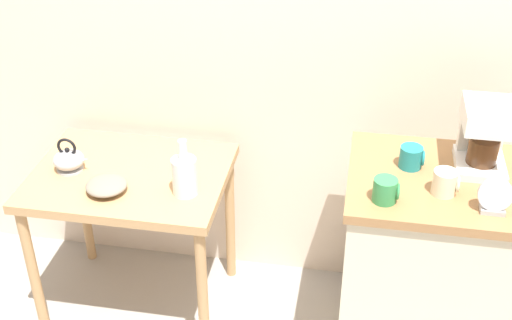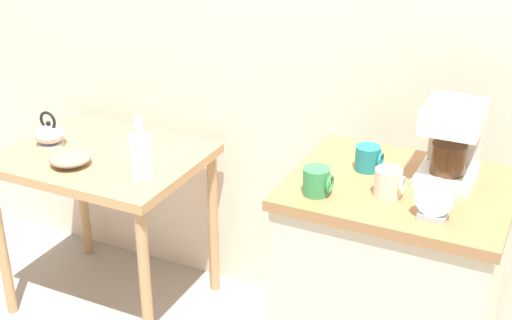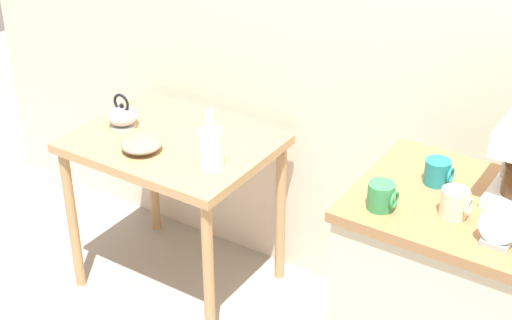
{
  "view_description": "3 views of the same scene",
  "coord_description": "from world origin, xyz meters",
  "px_view_note": "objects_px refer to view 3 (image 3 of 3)",
  "views": [
    {
      "loc": [
        0.23,
        -2.19,
        2.26
      ],
      "look_at": [
        -0.15,
        -0.02,
        0.88
      ],
      "focal_mm": 48.02,
      "sensor_mm": 36.0,
      "label": 1
    },
    {
      "loc": [
        0.99,
        -2.03,
        1.89
      ],
      "look_at": [
        0.06,
        -0.07,
        0.89
      ],
      "focal_mm": 48.8,
      "sensor_mm": 36.0,
      "label": 2
    },
    {
      "loc": [
        1.08,
        -2.08,
        2.17
      ],
      "look_at": [
        -0.24,
        -0.03,
        0.79
      ],
      "focal_mm": 53.17,
      "sensor_mm": 36.0,
      "label": 3
    }
  ],
  "objects_px": {
    "mug_tall_green": "(382,196)",
    "mug_dark_teal": "(438,172)",
    "table_clock": "(498,229)",
    "bowl_stoneware": "(141,144)",
    "mug_small_cream": "(455,203)",
    "glass_carafe_vase": "(211,148)",
    "teakettle": "(123,116)"
  },
  "relations": [
    {
      "from": "mug_tall_green",
      "to": "mug_dark_teal",
      "type": "distance_m",
      "value": 0.25
    },
    {
      "from": "mug_dark_teal",
      "to": "table_clock",
      "type": "distance_m",
      "value": 0.36
    },
    {
      "from": "bowl_stoneware",
      "to": "table_clock",
      "type": "relative_size",
      "value": 1.28
    },
    {
      "from": "mug_small_cream",
      "to": "bowl_stoneware",
      "type": "bearing_deg",
      "value": 178.91
    },
    {
      "from": "mug_tall_green",
      "to": "table_clock",
      "type": "relative_size",
      "value": 0.72
    },
    {
      "from": "glass_carafe_vase",
      "to": "table_clock",
      "type": "height_order",
      "value": "table_clock"
    },
    {
      "from": "bowl_stoneware",
      "to": "mug_tall_green",
      "type": "bearing_deg",
      "value": -5.68
    },
    {
      "from": "mug_tall_green",
      "to": "mug_dark_teal",
      "type": "bearing_deg",
      "value": 69.04
    },
    {
      "from": "mug_tall_green",
      "to": "table_clock",
      "type": "bearing_deg",
      "value": 0.03
    },
    {
      "from": "mug_small_cream",
      "to": "mug_dark_teal",
      "type": "bearing_deg",
      "value": 125.97
    },
    {
      "from": "mug_dark_teal",
      "to": "table_clock",
      "type": "xyz_separation_m",
      "value": [
        0.27,
        -0.24,
        0.01
      ]
    },
    {
      "from": "bowl_stoneware",
      "to": "teakettle",
      "type": "height_order",
      "value": "teakettle"
    },
    {
      "from": "mug_tall_green",
      "to": "teakettle",
      "type": "bearing_deg",
      "value": 169.67
    },
    {
      "from": "bowl_stoneware",
      "to": "mug_dark_teal",
      "type": "height_order",
      "value": "mug_dark_teal"
    },
    {
      "from": "teakettle",
      "to": "mug_tall_green",
      "type": "distance_m",
      "value": 1.31
    },
    {
      "from": "bowl_stoneware",
      "to": "glass_carafe_vase",
      "type": "relative_size",
      "value": 0.68
    },
    {
      "from": "mug_tall_green",
      "to": "glass_carafe_vase",
      "type": "bearing_deg",
      "value": 168.78
    },
    {
      "from": "teakettle",
      "to": "mug_small_cream",
      "type": "distance_m",
      "value": 1.49
    },
    {
      "from": "teakettle",
      "to": "mug_tall_green",
      "type": "xyz_separation_m",
      "value": [
        1.27,
        -0.23,
        0.16
      ]
    },
    {
      "from": "teakettle",
      "to": "mug_dark_teal",
      "type": "distance_m",
      "value": 1.37
    },
    {
      "from": "teakettle",
      "to": "table_clock",
      "type": "distance_m",
      "value": 1.66
    },
    {
      "from": "mug_small_cream",
      "to": "table_clock",
      "type": "height_order",
      "value": "table_clock"
    },
    {
      "from": "bowl_stoneware",
      "to": "mug_dark_teal",
      "type": "relative_size",
      "value": 1.79
    },
    {
      "from": "teakettle",
      "to": "mug_tall_green",
      "type": "bearing_deg",
      "value": -10.33
    },
    {
      "from": "bowl_stoneware",
      "to": "mug_tall_green",
      "type": "height_order",
      "value": "mug_tall_green"
    },
    {
      "from": "teakettle",
      "to": "table_clock",
      "type": "xyz_separation_m",
      "value": [
        1.63,
        -0.23,
        0.17
      ]
    },
    {
      "from": "teakettle",
      "to": "glass_carafe_vase",
      "type": "bearing_deg",
      "value": -9.01
    },
    {
      "from": "teakettle",
      "to": "mug_dark_teal",
      "type": "xyz_separation_m",
      "value": [
        1.37,
        0.0,
        0.16
      ]
    },
    {
      "from": "glass_carafe_vase",
      "to": "table_clock",
      "type": "bearing_deg",
      "value": -7.66
    },
    {
      "from": "mug_tall_green",
      "to": "mug_dark_teal",
      "type": "xyz_separation_m",
      "value": [
        0.09,
        0.24,
        -0.0
      ]
    },
    {
      "from": "mug_dark_teal",
      "to": "mug_small_cream",
      "type": "height_order",
      "value": "mug_small_cream"
    },
    {
      "from": "mug_tall_green",
      "to": "table_clock",
      "type": "height_order",
      "value": "table_clock"
    }
  ]
}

